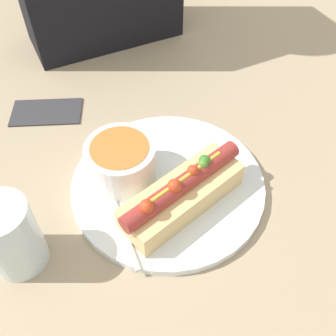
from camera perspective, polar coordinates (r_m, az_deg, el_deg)
The scene contains 7 objects.
ground_plane at distance 0.56m, azimuth 0.00°, elevation -2.81°, with size 4.00×4.00×0.00m, color tan.
dinner_plate at distance 0.56m, azimuth 0.00°, elevation -2.42°, with size 0.27×0.27×0.01m.
hot_dog at distance 0.51m, azimuth 1.78°, elevation -3.78°, with size 0.19×0.10×0.07m.
soup_bowl at distance 0.54m, azimuth -6.82°, elevation 1.07°, with size 0.10×0.10×0.06m.
spoon at distance 0.54m, azimuth -8.14°, elevation -4.06°, with size 0.03×0.16×0.01m.
drinking_glass at distance 0.49m, azimuth -21.91°, elevation -9.23°, with size 0.07×0.07×0.10m.
napkin at distance 0.70m, azimuth -17.24°, elevation 7.85°, with size 0.13×0.10×0.01m.
Camera 1 is at (-0.15, -0.31, 0.45)m, focal length 42.00 mm.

